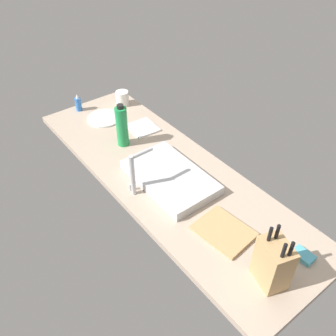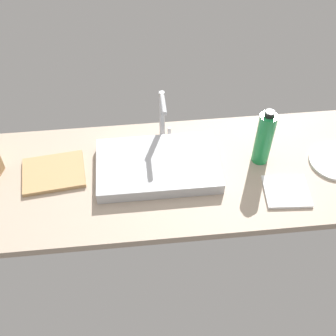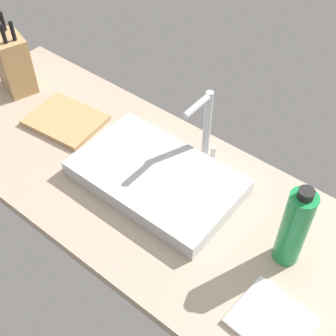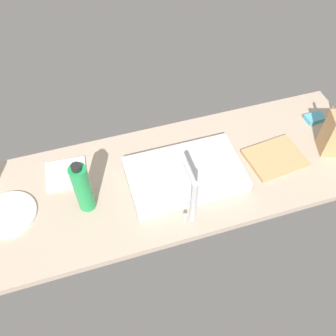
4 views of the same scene
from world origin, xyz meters
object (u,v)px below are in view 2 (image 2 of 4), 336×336
object	(u,v)px
dinner_plate	(335,161)
dish_towel	(287,191)
water_bottle	(264,138)
faucet	(163,113)
cutting_board	(54,173)
sink_basin	(158,166)

from	to	relation	value
dinner_plate	dish_towel	xyz separation A→B (cm)	(-24.76, -13.68, 0.00)
water_bottle	dinner_plate	distance (cm)	33.66
faucet	water_bottle	world-z (taller)	water_bottle
water_bottle	dish_towel	bearing A→B (deg)	-70.86
faucet	cutting_board	world-z (taller)	faucet
faucet	dish_towel	distance (cm)	59.18
water_bottle	dish_towel	xyz separation A→B (cm)	(6.38, -18.37, -11.91)
faucet	water_bottle	bearing A→B (deg)	-23.74
cutting_board	dish_towel	size ratio (longest dim) A/B	1.42
faucet	cutting_board	xyz separation A→B (cm)	(-46.19, -16.74, -13.21)
sink_basin	faucet	size ratio (longest dim) A/B	2.06
sink_basin	faucet	bearing A→B (deg)	78.37
dinner_plate	dish_towel	distance (cm)	28.28
water_bottle	dinner_plate	size ratio (longest dim) A/B	1.22
faucet	cutting_board	distance (cm)	50.88
sink_basin	dish_towel	size ratio (longest dim) A/B	2.85
cutting_board	dish_towel	xyz separation A→B (cm)	(91.56, -18.78, -0.30)
cutting_board	dinner_plate	size ratio (longest dim) A/B	1.13
dinner_plate	cutting_board	bearing A→B (deg)	177.49
faucet	dinner_plate	xyz separation A→B (cm)	(70.13, -21.84, -13.51)
water_bottle	dish_towel	world-z (taller)	water_bottle
sink_basin	dish_towel	bearing A→B (deg)	-18.85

